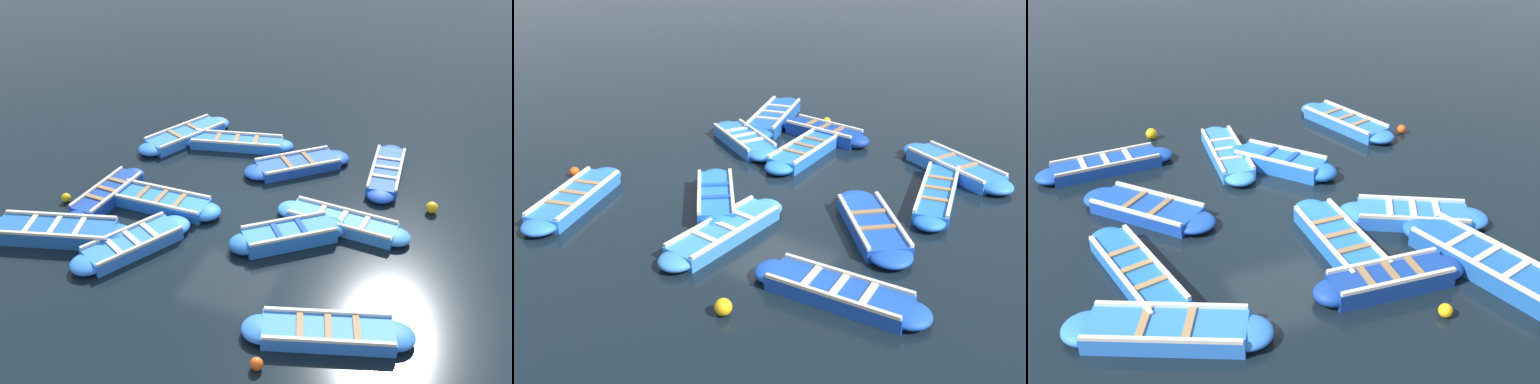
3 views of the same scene
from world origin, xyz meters
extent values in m
plane|color=black|center=(0.00, 0.00, 0.00)|extent=(120.00, 120.00, 0.00)
cube|color=blue|center=(3.12, -3.57, 0.16)|extent=(2.04, 2.90, 0.32)
ellipsoid|color=blue|center=(2.53, -4.81, 0.16)|extent=(1.18, 1.19, 0.32)
ellipsoid|color=blue|center=(3.71, -2.32, 0.16)|extent=(1.18, 1.19, 0.32)
cube|color=silver|center=(3.51, -3.76, 0.36)|extent=(1.23, 2.47, 0.07)
cube|color=silver|center=(2.73, -3.38, 0.36)|extent=(1.23, 2.47, 0.07)
cube|color=#9E7A51|center=(2.95, -3.92, 0.34)|extent=(0.81, 0.49, 0.04)
cube|color=#9E7A51|center=(3.29, -3.22, 0.34)|extent=(0.81, 0.49, 0.04)
cube|color=#3884E0|center=(-3.08, -0.40, 0.15)|extent=(2.94, 1.11, 0.31)
ellipsoid|color=#3884E0|center=(-4.51, -0.27, 0.15)|extent=(0.87, 0.85, 0.31)
ellipsoid|color=#3884E0|center=(-1.65, -0.54, 0.15)|extent=(0.87, 0.85, 0.31)
cube|color=beige|center=(-3.12, -0.78, 0.34)|extent=(2.81, 0.35, 0.07)
cube|color=beige|center=(-3.05, -0.02, 0.34)|extent=(2.81, 0.35, 0.07)
cube|color=beige|center=(-3.69, -0.34, 0.33)|extent=(0.21, 0.75, 0.04)
cube|color=beige|center=(-3.08, -0.40, 0.33)|extent=(0.21, 0.75, 0.04)
cube|color=beige|center=(-2.47, -0.46, 0.33)|extent=(0.21, 0.75, 0.04)
cube|color=blue|center=(1.89, 0.42, 0.17)|extent=(2.73, 0.91, 0.33)
ellipsoid|color=blue|center=(0.53, 0.42, 0.17)|extent=(0.86, 0.83, 0.33)
ellipsoid|color=blue|center=(3.25, 0.41, 0.17)|extent=(0.86, 0.83, 0.33)
cube|color=beige|center=(1.89, 0.00, 0.37)|extent=(2.67, 0.09, 0.07)
cube|color=beige|center=(1.89, 0.83, 0.37)|extent=(2.67, 0.09, 0.07)
cube|color=olive|center=(1.31, 0.42, 0.35)|extent=(0.14, 0.79, 0.04)
cube|color=olive|center=(1.89, 0.42, 0.35)|extent=(0.14, 0.79, 0.04)
cube|color=olive|center=(2.47, 0.41, 0.35)|extent=(0.14, 0.79, 0.04)
cube|color=#1947B7|center=(-1.03, -3.01, 0.15)|extent=(2.57, 2.42, 0.29)
ellipsoid|color=#1947B7|center=(-1.99, -3.84, 0.15)|extent=(1.33, 1.32, 0.29)
ellipsoid|color=#1947B7|center=(-0.08, -2.18, 0.15)|extent=(1.33, 1.32, 0.29)
cube|color=silver|center=(-0.73, -3.36, 0.33)|extent=(1.92, 1.69, 0.07)
cube|color=silver|center=(-1.34, -2.66, 0.33)|extent=(1.92, 1.69, 0.07)
cube|color=olive|center=(-1.30, -3.25, 0.31)|extent=(0.69, 0.76, 0.04)
cube|color=olive|center=(-0.76, -2.77, 0.31)|extent=(0.69, 0.76, 0.04)
cube|color=blue|center=(1.64, 2.40, 0.16)|extent=(2.01, 2.60, 0.32)
ellipsoid|color=blue|center=(1.04, 1.33, 0.16)|extent=(1.19, 1.20, 0.32)
ellipsoid|color=blue|center=(2.23, 3.47, 0.16)|extent=(1.19, 1.20, 0.32)
cube|color=beige|center=(2.01, 2.19, 0.36)|extent=(1.23, 2.14, 0.07)
cube|color=beige|center=(1.26, 2.61, 0.36)|extent=(1.23, 2.14, 0.07)
cube|color=beige|center=(1.38, 1.94, 0.34)|extent=(0.79, 0.52, 0.04)
cube|color=beige|center=(1.64, 2.40, 0.34)|extent=(0.79, 0.52, 0.04)
cube|color=beige|center=(1.89, 2.86, 0.34)|extent=(0.79, 0.52, 0.04)
cube|color=blue|center=(-3.77, 3.64, 0.16)|extent=(2.92, 1.67, 0.31)
ellipsoid|color=blue|center=(-5.10, 3.24, 0.16)|extent=(1.08, 1.06, 0.31)
ellipsoid|color=blue|center=(-2.44, 4.03, 0.16)|extent=(1.08, 1.06, 0.31)
cube|color=silver|center=(-3.65, 3.23, 0.35)|extent=(2.62, 0.85, 0.07)
cube|color=silver|center=(-3.89, 4.04, 0.35)|extent=(2.62, 0.85, 0.07)
cube|color=#9E7A51|center=(-4.34, 3.47, 0.33)|extent=(0.37, 0.82, 0.04)
cube|color=#9E7A51|center=(-3.77, 3.64, 0.33)|extent=(0.37, 0.82, 0.04)
cube|color=#9E7A51|center=(-3.21, 3.81, 0.33)|extent=(0.37, 0.82, 0.04)
cube|color=#1E59AD|center=(3.74, 2.68, 0.19)|extent=(3.23, 1.75, 0.39)
ellipsoid|color=#1E59AD|center=(2.26, 2.28, 0.19)|extent=(1.14, 1.11, 0.39)
cube|color=beige|center=(3.86, 2.24, 0.42)|extent=(2.94, 0.86, 0.07)
cube|color=beige|center=(3.63, 3.11, 0.42)|extent=(2.94, 0.86, 0.07)
cube|color=beige|center=(3.11, 2.51, 0.41)|extent=(0.36, 0.87, 0.04)
cube|color=beige|center=(3.74, 2.68, 0.41)|extent=(0.36, 0.87, 0.04)
cube|color=beige|center=(4.38, 2.85, 0.41)|extent=(0.36, 0.87, 0.04)
cube|color=#1947B7|center=(-3.70, -3.52, 0.15)|extent=(1.04, 2.77, 0.30)
ellipsoid|color=#1947B7|center=(-3.62, -4.88, 0.15)|extent=(0.86, 0.88, 0.30)
ellipsoid|color=#1947B7|center=(-3.78, -2.16, 0.15)|extent=(0.86, 0.88, 0.30)
cube|color=beige|center=(-3.30, -3.50, 0.33)|extent=(0.24, 2.67, 0.07)
cube|color=beige|center=(-4.10, -3.54, 0.33)|extent=(0.24, 2.67, 0.07)
cube|color=beige|center=(-3.67, -4.10, 0.32)|extent=(0.78, 0.19, 0.04)
cube|color=beige|center=(-3.70, -3.52, 0.32)|extent=(0.78, 0.19, 0.04)
cube|color=beige|center=(-3.74, -2.94, 0.32)|extent=(0.78, 0.19, 0.04)
cube|color=blue|center=(-1.96, 0.70, 0.20)|extent=(2.39, 2.15, 0.40)
ellipsoid|color=blue|center=(-2.89, -0.04, 0.20)|extent=(1.13, 1.13, 0.40)
ellipsoid|color=blue|center=(-1.04, 1.44, 0.20)|extent=(1.13, 1.13, 0.40)
cube|color=beige|center=(-1.72, 0.40, 0.43)|extent=(1.87, 1.51, 0.07)
cube|color=beige|center=(-2.21, 1.01, 0.43)|extent=(1.87, 1.51, 0.07)
cube|color=#1947B7|center=(-2.22, 0.49, 0.42)|extent=(0.58, 0.68, 0.04)
cube|color=#1947B7|center=(-1.70, 0.91, 0.42)|extent=(0.58, 0.68, 0.04)
cube|color=navy|center=(3.47, 0.66, 0.19)|extent=(0.96, 2.44, 0.37)
ellipsoid|color=navy|center=(3.37, -0.53, 0.19)|extent=(0.77, 0.79, 0.37)
ellipsoid|color=navy|center=(3.57, 1.85, 0.19)|extent=(0.77, 0.79, 0.37)
cube|color=silver|center=(3.81, 0.63, 0.41)|extent=(0.27, 2.34, 0.07)
cube|color=silver|center=(3.13, 0.69, 0.41)|extent=(0.27, 2.34, 0.07)
cube|color=olive|center=(3.43, 0.15, 0.39)|extent=(0.69, 0.19, 0.04)
cube|color=olive|center=(3.47, 0.66, 0.39)|extent=(0.69, 0.19, 0.04)
cube|color=olive|center=(3.51, 1.16, 0.39)|extent=(0.69, 0.19, 0.04)
cube|color=blue|center=(1.29, -3.71, 0.15)|extent=(3.11, 1.44, 0.30)
ellipsoid|color=blue|center=(-0.18, -4.03, 0.15)|extent=(0.91, 0.90, 0.30)
ellipsoid|color=blue|center=(2.76, -3.39, 0.15)|extent=(0.91, 0.90, 0.30)
cube|color=silver|center=(1.37, -4.07, 0.33)|extent=(2.90, 0.71, 0.07)
cube|color=silver|center=(1.22, -3.35, 0.33)|extent=(2.90, 0.71, 0.07)
cube|color=#9E7A51|center=(0.67, -3.84, 0.32)|extent=(0.29, 0.73, 0.04)
cube|color=#9E7A51|center=(1.29, -3.71, 0.32)|extent=(0.29, 0.73, 0.04)
cube|color=#9E7A51|center=(1.92, -3.57, 0.32)|extent=(0.29, 0.73, 0.04)
sphere|color=#E05119|center=(-2.67, 4.94, 0.14)|extent=(0.27, 0.27, 0.27)
sphere|color=#EAB214|center=(4.56, 1.13, 0.13)|extent=(0.26, 0.26, 0.26)
sphere|color=#EAB214|center=(-5.24, -1.99, 0.16)|extent=(0.33, 0.33, 0.33)
camera|label=1|loc=(-5.58, 12.64, 9.26)|focal=42.00mm
camera|label=2|loc=(-12.09, -7.42, 6.82)|focal=42.00mm
camera|label=3|loc=(11.02, -4.82, 7.22)|focal=42.00mm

